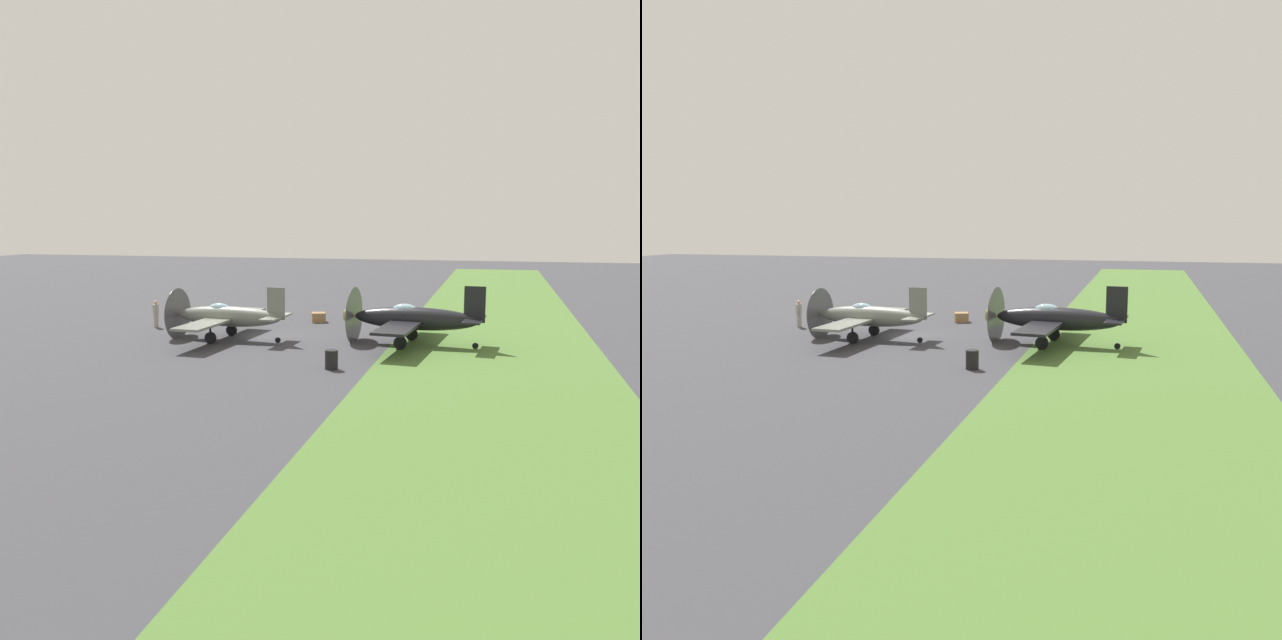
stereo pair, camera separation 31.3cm
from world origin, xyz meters
The scene contains 7 objects.
ground_plane centered at (0.00, 0.00, 0.00)m, with size 160.00×160.00×0.00m, color #38383D.
grass_verge centered at (0.00, -12.61, 0.00)m, with size 120.00×11.00×0.01m, color #476B2D.
airplane_lead centered at (-1.11, 2.26, 1.36)m, with size 9.13×7.23×3.26m.
airplane_wingman centered at (-0.01, -8.27, 1.47)m, with size 9.87×7.81×3.51m.
ground_crew_chief centered at (1.94, 8.37, 0.91)m, with size 0.61×0.38×1.73m.
fuel_drum centered at (-7.07, -5.42, 0.45)m, with size 0.60×0.60×0.90m, color black.
supply_crate centered at (6.78, -1.11, 0.32)m, with size 0.90×0.90×0.64m, color olive.
Camera 1 is at (-36.44, -12.62, 6.81)m, focal length 37.65 mm.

